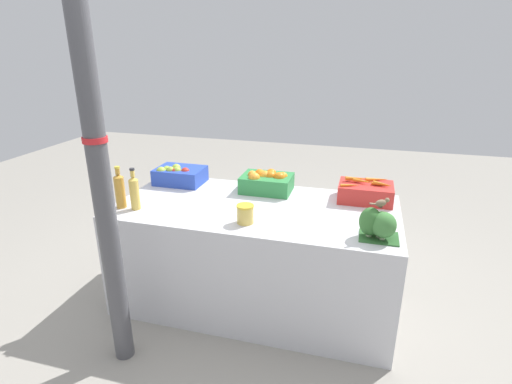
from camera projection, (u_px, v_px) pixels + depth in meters
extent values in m
plane|color=gray|center=(256.00, 298.00, 3.01)|extent=(10.00, 10.00, 0.00)
cube|color=silver|center=(256.00, 254.00, 2.88)|extent=(1.92, 0.94, 0.76)
cylinder|color=#4C4C51|center=(97.00, 155.00, 2.03)|extent=(0.11, 0.11, 2.54)
cylinder|color=red|center=(95.00, 139.00, 2.00)|extent=(0.12, 0.12, 0.03)
cube|color=#2847B7|center=(180.00, 176.00, 3.17)|extent=(0.37, 0.27, 0.12)
sphere|color=#9EBC42|center=(177.00, 171.00, 3.10)|extent=(0.07, 0.07, 0.07)
sphere|color=#9EBC42|center=(161.00, 172.00, 3.11)|extent=(0.08, 0.08, 0.08)
sphere|color=#9EBC42|center=(167.00, 170.00, 3.15)|extent=(0.07, 0.07, 0.07)
sphere|color=#9EBC42|center=(171.00, 170.00, 3.10)|extent=(0.06, 0.06, 0.06)
sphere|color=red|center=(175.00, 172.00, 3.10)|extent=(0.06, 0.06, 0.06)
sphere|color=#9EBC42|center=(176.00, 168.00, 3.15)|extent=(0.07, 0.07, 0.07)
sphere|color=red|center=(185.00, 172.00, 3.10)|extent=(0.07, 0.07, 0.07)
cube|color=#2D8442|center=(266.00, 183.00, 3.00)|extent=(0.37, 0.27, 0.12)
sphere|color=orange|center=(271.00, 177.00, 2.97)|extent=(0.09, 0.09, 0.09)
sphere|color=orange|center=(262.00, 176.00, 3.00)|extent=(0.08, 0.08, 0.08)
sphere|color=orange|center=(252.00, 175.00, 2.99)|extent=(0.07, 0.07, 0.07)
sphere|color=orange|center=(283.00, 177.00, 2.97)|extent=(0.08, 0.08, 0.08)
sphere|color=orange|center=(271.00, 174.00, 3.05)|extent=(0.09, 0.09, 0.09)
sphere|color=orange|center=(279.00, 178.00, 2.94)|extent=(0.09, 0.09, 0.09)
sphere|color=orange|center=(265.00, 176.00, 2.98)|extent=(0.08, 0.08, 0.08)
sphere|color=orange|center=(260.00, 174.00, 3.02)|extent=(0.08, 0.08, 0.08)
sphere|color=orange|center=(254.00, 178.00, 2.92)|extent=(0.09, 0.09, 0.09)
cube|color=red|center=(365.00, 192.00, 2.81)|extent=(0.37, 0.27, 0.12)
cone|color=orange|center=(358.00, 180.00, 2.82)|extent=(0.14, 0.05, 0.03)
cone|color=orange|center=(377.00, 179.00, 2.86)|extent=(0.17, 0.08, 0.03)
cone|color=orange|center=(381.00, 185.00, 2.76)|extent=(0.14, 0.05, 0.02)
cone|color=orange|center=(357.00, 179.00, 2.83)|extent=(0.16, 0.06, 0.03)
cone|color=orange|center=(364.00, 181.00, 2.79)|extent=(0.15, 0.06, 0.02)
cone|color=orange|center=(351.00, 185.00, 2.75)|extent=(0.14, 0.07, 0.02)
cone|color=orange|center=(383.00, 184.00, 2.74)|extent=(0.13, 0.07, 0.03)
cube|color=#2D602D|center=(379.00, 237.00, 2.29)|extent=(0.22, 0.18, 0.01)
ellipsoid|color=#2D602D|center=(380.00, 226.00, 2.25)|extent=(0.13, 0.13, 0.12)
cylinder|color=#B2C693|center=(379.00, 235.00, 2.27)|extent=(0.03, 0.03, 0.02)
ellipsoid|color=#2D602D|center=(382.00, 222.00, 2.26)|extent=(0.14, 0.14, 0.12)
cylinder|color=#B2C693|center=(381.00, 234.00, 2.28)|extent=(0.03, 0.03, 0.02)
ellipsoid|color=#387033|center=(370.00, 221.00, 2.26)|extent=(0.13, 0.13, 0.16)
cylinder|color=#B2C693|center=(369.00, 234.00, 2.29)|extent=(0.03, 0.03, 0.02)
ellipsoid|color=#427F3D|center=(384.00, 225.00, 2.23)|extent=(0.14, 0.14, 0.15)
cylinder|color=#B2C693|center=(382.00, 237.00, 2.25)|extent=(0.03, 0.03, 0.02)
ellipsoid|color=#2D602D|center=(383.00, 227.00, 2.24)|extent=(0.11, 0.11, 0.14)
cylinder|color=#B2C693|center=(382.00, 237.00, 2.26)|extent=(0.03, 0.03, 0.02)
cylinder|color=gold|center=(120.00, 192.00, 2.68)|extent=(0.07, 0.07, 0.22)
cone|color=gold|center=(118.00, 176.00, 2.64)|extent=(0.07, 0.07, 0.02)
cylinder|color=gold|center=(117.00, 171.00, 2.63)|extent=(0.03, 0.03, 0.04)
cylinder|color=gold|center=(117.00, 168.00, 2.62)|extent=(0.03, 0.03, 0.01)
cylinder|color=gold|center=(135.00, 195.00, 2.66)|extent=(0.06, 0.06, 0.21)
cone|color=gold|center=(133.00, 178.00, 2.62)|extent=(0.06, 0.06, 0.02)
cylinder|color=gold|center=(132.00, 174.00, 2.60)|extent=(0.03, 0.03, 0.04)
cylinder|color=#2D2D33|center=(132.00, 169.00, 2.59)|extent=(0.03, 0.03, 0.01)
cylinder|color=#DBBC56|center=(245.00, 215.00, 2.46)|extent=(0.10, 0.10, 0.11)
cylinder|color=gold|center=(245.00, 206.00, 2.44)|extent=(0.11, 0.11, 0.01)
cube|color=#4C3D2D|center=(380.00, 207.00, 2.24)|extent=(0.02, 0.02, 0.01)
ellipsoid|color=#7A664C|center=(381.00, 203.00, 2.23)|extent=(0.08, 0.07, 0.04)
sphere|color=#897556|center=(387.00, 200.00, 2.24)|extent=(0.03, 0.03, 0.03)
cone|color=#4C3D28|center=(389.00, 200.00, 2.25)|extent=(0.02, 0.01, 0.01)
cube|color=#7A664C|center=(373.00, 204.00, 2.21)|extent=(0.04, 0.04, 0.01)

